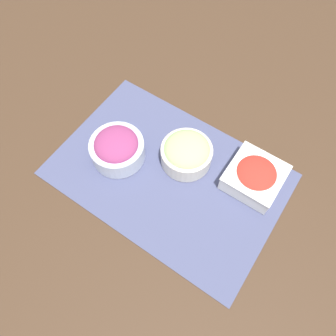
# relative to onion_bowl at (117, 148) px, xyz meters

# --- Properties ---
(ground_plane) EXTENTS (3.00, 3.00, 0.00)m
(ground_plane) POSITION_rel_onion_bowl_xyz_m (-0.13, -0.03, -0.04)
(ground_plane) COLOR #422D1E
(placemat) EXTENTS (0.56, 0.37, 0.00)m
(placemat) POSITION_rel_onion_bowl_xyz_m (-0.13, -0.03, -0.04)
(placemat) COLOR #474C70
(placemat) RESTS_ON ground_plane
(onion_bowl) EXTENTS (0.13, 0.13, 0.08)m
(onion_bowl) POSITION_rel_onion_bowl_xyz_m (0.00, 0.00, 0.00)
(onion_bowl) COLOR silver
(onion_bowl) RESTS_ON placemat
(cucumber_bowl) EXTENTS (0.13, 0.13, 0.07)m
(cucumber_bowl) POSITION_rel_onion_bowl_xyz_m (-0.15, -0.09, -0.00)
(cucumber_bowl) COLOR silver
(cucumber_bowl) RESTS_ON placemat
(tomato_bowl) EXTENTS (0.13, 0.13, 0.06)m
(tomato_bowl) POSITION_rel_onion_bowl_xyz_m (-0.32, -0.12, -0.01)
(tomato_bowl) COLOR white
(tomato_bowl) RESTS_ON placemat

